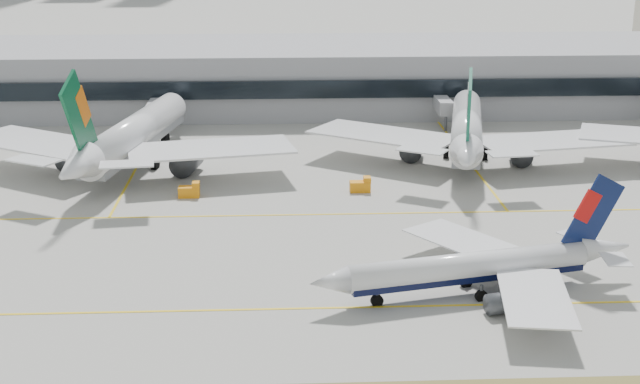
{
  "coord_description": "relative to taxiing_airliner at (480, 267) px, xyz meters",
  "views": [
    {
      "loc": [
        1.73,
        -103.17,
        45.49
      ],
      "look_at": [
        7.48,
        18.0,
        7.5
      ],
      "focal_mm": 50.0,
      "sensor_mm": 36.0,
      "label": 1
    }
  ],
  "objects": [
    {
      "name": "ground",
      "position": [
        -26.49,
        1.38,
        -3.5
      ],
      "size": [
        3000.0,
        3000.0,
        0.0
      ],
      "primitive_type": "plane",
      "color": "gray",
      "rests_on": "ground"
    },
    {
      "name": "taxiing_airliner",
      "position": [
        0.0,
        0.0,
        0.0
      ],
      "size": [
        42.76,
        36.6,
        14.52
      ],
      "rotation": [
        0.0,
        0.0,
        3.37
      ],
      "color": "white",
      "rests_on": "ground"
    },
    {
      "name": "widebody_eva",
      "position": [
        -51.98,
        59.17,
        2.58
      ],
      "size": [
        62.99,
        62.49,
        22.86
      ],
      "rotation": [
        0.0,
        0.0,
        1.38
      ],
      "color": "white",
      "rests_on": "ground"
    },
    {
      "name": "widebody_cathay",
      "position": [
        11.19,
        62.85,
        2.3
      ],
      "size": [
        59.98,
        59.58,
        21.83
      ],
      "rotation": [
        0.0,
        0.0,
        1.37
      ],
      "color": "white",
      "rests_on": "ground"
    },
    {
      "name": "terminal",
      "position": [
        -26.49,
        116.22,
        4.0
      ],
      "size": [
        280.0,
        43.1,
        15.0
      ],
      "color": "gray",
      "rests_on": "ground"
    },
    {
      "name": "gse_c",
      "position": [
        -10.84,
        43.25,
        -2.45
      ],
      "size": [
        3.55,
        2.0,
        2.6
      ],
      "color": "orange",
      "rests_on": "ground"
    },
    {
      "name": "gse_b",
      "position": [
        -39.81,
        41.61,
        -2.45
      ],
      "size": [
        3.55,
        2.0,
        2.6
      ],
      "color": "orange",
      "rests_on": "ground"
    }
  ]
}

